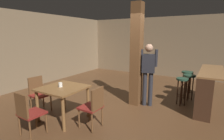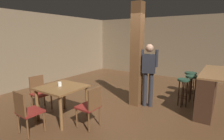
{
  "view_description": "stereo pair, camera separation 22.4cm",
  "coord_description": "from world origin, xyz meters",
  "px_view_note": "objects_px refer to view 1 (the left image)",
  "views": [
    {
      "loc": [
        1.99,
        -4.01,
        1.94
      ],
      "look_at": [
        -0.36,
        -0.01,
        1.02
      ],
      "focal_mm": 28.0,
      "sensor_mm": 36.0,
      "label": 1
    },
    {
      "loc": [
        2.18,
        -3.89,
        1.94
      ],
      "look_at": [
        -0.36,
        -0.01,
        1.02
      ],
      "focal_mm": 28.0,
      "sensor_mm": 36.0,
      "label": 2
    }
  ],
  "objects_px": {
    "chair_south": "(28,112)",
    "bar_stool_mid": "(189,81)",
    "napkin_cup": "(60,85)",
    "bar_stool_far": "(187,77)",
    "bar_stool_near": "(182,85)",
    "bar_counter": "(206,88)",
    "chair_east": "(93,105)",
    "dining_table": "(63,93)",
    "standing_person": "(148,71)",
    "chair_west": "(39,92)"
  },
  "relations": [
    {
      "from": "chair_east",
      "to": "bar_stool_far",
      "type": "distance_m",
      "value": 3.78
    },
    {
      "from": "chair_east",
      "to": "chair_south",
      "type": "distance_m",
      "value": 1.25
    },
    {
      "from": "chair_south",
      "to": "bar_stool_mid",
      "type": "distance_m",
      "value": 4.43
    },
    {
      "from": "napkin_cup",
      "to": "standing_person",
      "type": "bearing_deg",
      "value": 50.4
    },
    {
      "from": "bar_stool_near",
      "to": "bar_stool_mid",
      "type": "distance_m",
      "value": 0.59
    },
    {
      "from": "chair_west",
      "to": "bar_counter",
      "type": "distance_m",
      "value": 4.47
    },
    {
      "from": "napkin_cup",
      "to": "standing_person",
      "type": "relative_size",
      "value": 0.06
    },
    {
      "from": "standing_person",
      "to": "bar_stool_far",
      "type": "distance_m",
      "value": 1.98
    },
    {
      "from": "bar_stool_near",
      "to": "bar_counter",
      "type": "bearing_deg",
      "value": 21.13
    },
    {
      "from": "chair_south",
      "to": "bar_stool_near",
      "type": "xyz_separation_m",
      "value": [
        2.25,
        3.16,
        0.07
      ]
    },
    {
      "from": "napkin_cup",
      "to": "bar_counter",
      "type": "bearing_deg",
      "value": 41.17
    },
    {
      "from": "standing_person",
      "to": "bar_counter",
      "type": "bearing_deg",
      "value": 27.63
    },
    {
      "from": "bar_counter",
      "to": "bar_stool_mid",
      "type": "relative_size",
      "value": 2.63
    },
    {
      "from": "chair_west",
      "to": "bar_stool_mid",
      "type": "bearing_deg",
      "value": 41.67
    },
    {
      "from": "standing_person",
      "to": "dining_table",
      "type": "bearing_deg",
      "value": -128.5
    },
    {
      "from": "bar_stool_mid",
      "to": "chair_south",
      "type": "bearing_deg",
      "value": -122.34
    },
    {
      "from": "chair_south",
      "to": "bar_stool_far",
      "type": "xyz_separation_m",
      "value": [
        2.22,
        4.42,
        0.06
      ]
    },
    {
      "from": "bar_counter",
      "to": "bar_stool_near",
      "type": "xyz_separation_m",
      "value": [
        -0.59,
        -0.23,
        0.04
      ]
    },
    {
      "from": "chair_east",
      "to": "chair_west",
      "type": "distance_m",
      "value": 1.73
    },
    {
      "from": "chair_west",
      "to": "bar_stool_near",
      "type": "relative_size",
      "value": 1.14
    },
    {
      "from": "napkin_cup",
      "to": "bar_stool_far",
      "type": "bearing_deg",
      "value": 57.52
    },
    {
      "from": "bar_stool_mid",
      "to": "bar_stool_far",
      "type": "relative_size",
      "value": 1.05
    },
    {
      "from": "standing_person",
      "to": "napkin_cup",
      "type": "bearing_deg",
      "value": -129.6
    },
    {
      "from": "dining_table",
      "to": "chair_east",
      "type": "xyz_separation_m",
      "value": [
        0.85,
        0.01,
        -0.14
      ]
    },
    {
      "from": "napkin_cup",
      "to": "bar_stool_near",
      "type": "height_order",
      "value": "napkin_cup"
    },
    {
      "from": "chair_south",
      "to": "napkin_cup",
      "type": "distance_m",
      "value": 0.93
    },
    {
      "from": "chair_west",
      "to": "standing_person",
      "type": "bearing_deg",
      "value": 37.87
    },
    {
      "from": "chair_south",
      "to": "bar_stool_near",
      "type": "height_order",
      "value": "chair_south"
    },
    {
      "from": "standing_person",
      "to": "bar_stool_mid",
      "type": "xyz_separation_m",
      "value": [
        0.93,
        1.09,
        -0.42
      ]
    },
    {
      "from": "chair_south",
      "to": "napkin_cup",
      "type": "bearing_deg",
      "value": 92.49
    },
    {
      "from": "chair_east",
      "to": "standing_person",
      "type": "relative_size",
      "value": 0.52
    },
    {
      "from": "napkin_cup",
      "to": "bar_stool_near",
      "type": "distance_m",
      "value": 3.25
    },
    {
      "from": "bar_stool_mid",
      "to": "dining_table",
      "type": "bearing_deg",
      "value": -129.31
    },
    {
      "from": "bar_stool_mid",
      "to": "bar_stool_near",
      "type": "bearing_deg",
      "value": -101.12
    },
    {
      "from": "chair_west",
      "to": "napkin_cup",
      "type": "bearing_deg",
      "value": -0.16
    },
    {
      "from": "chair_east",
      "to": "bar_counter",
      "type": "bearing_deg",
      "value": 51.73
    },
    {
      "from": "napkin_cup",
      "to": "bar_stool_mid",
      "type": "distance_m",
      "value": 3.75
    },
    {
      "from": "dining_table",
      "to": "chair_south",
      "type": "height_order",
      "value": "chair_south"
    },
    {
      "from": "bar_stool_near",
      "to": "bar_stool_mid",
      "type": "bearing_deg",
      "value": 78.88
    },
    {
      "from": "standing_person",
      "to": "bar_stool_far",
      "type": "xyz_separation_m",
      "value": [
        0.79,
        1.77,
        -0.44
      ]
    },
    {
      "from": "bar_counter",
      "to": "bar_stool_far",
      "type": "xyz_separation_m",
      "value": [
        -0.62,
        1.03,
        0.03
      ]
    },
    {
      "from": "chair_west",
      "to": "standing_person",
      "type": "height_order",
      "value": "standing_person"
    },
    {
      "from": "bar_counter",
      "to": "bar_stool_far",
      "type": "height_order",
      "value": "bar_counter"
    },
    {
      "from": "dining_table",
      "to": "bar_counter",
      "type": "xyz_separation_m",
      "value": [
        2.82,
        2.51,
        -0.12
      ]
    },
    {
      "from": "chair_west",
      "to": "chair_south",
      "type": "bearing_deg",
      "value": -45.67
    },
    {
      "from": "chair_south",
      "to": "standing_person",
      "type": "relative_size",
      "value": 0.52
    },
    {
      "from": "napkin_cup",
      "to": "bar_counter",
      "type": "xyz_separation_m",
      "value": [
        2.88,
        2.52,
        -0.3
      ]
    },
    {
      "from": "napkin_cup",
      "to": "dining_table",
      "type": "bearing_deg",
      "value": 6.49
    },
    {
      "from": "chair_east",
      "to": "bar_stool_far",
      "type": "xyz_separation_m",
      "value": [
        1.35,
        3.53,
        0.06
      ]
    },
    {
      "from": "napkin_cup",
      "to": "bar_counter",
      "type": "relative_size",
      "value": 0.05
    }
  ]
}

